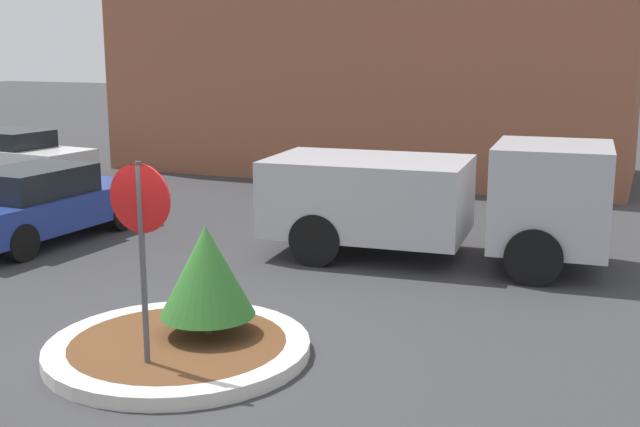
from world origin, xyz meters
TOP-DOWN VIEW (x-y plane):
  - ground_plane at (0.00, 0.00)m, footprint 120.00×120.00m
  - traffic_island at (0.00, 0.00)m, footprint 3.30×3.30m
  - stop_sign at (0.03, -0.71)m, footprint 0.80×0.07m
  - island_shrub at (0.21, 0.38)m, footprint 1.22×1.22m
  - utility_truck at (1.80, 5.70)m, footprint 6.13×2.76m
  - storefront_building at (-2.81, 15.41)m, footprint 15.24×6.07m
  - parked_sedan_white at (-11.72, 9.69)m, footprint 4.78×2.26m
  - parked_sedan_blue at (-5.73, 4.05)m, footprint 1.95×4.52m

SIDE VIEW (x-z plane):
  - ground_plane at x=0.00m, z-range 0.00..0.00m
  - traffic_island at x=0.00m, z-range 0.00..0.17m
  - parked_sedan_white at x=-11.72m, z-range 0.01..1.41m
  - parked_sedan_blue at x=-5.73m, z-range 0.01..1.50m
  - island_shrub at x=0.21m, z-range 0.30..1.73m
  - utility_truck at x=1.80m, z-range 0.06..2.24m
  - stop_sign at x=0.03m, z-range 0.52..3.06m
  - storefront_building at x=-2.81m, z-range 0.00..7.44m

